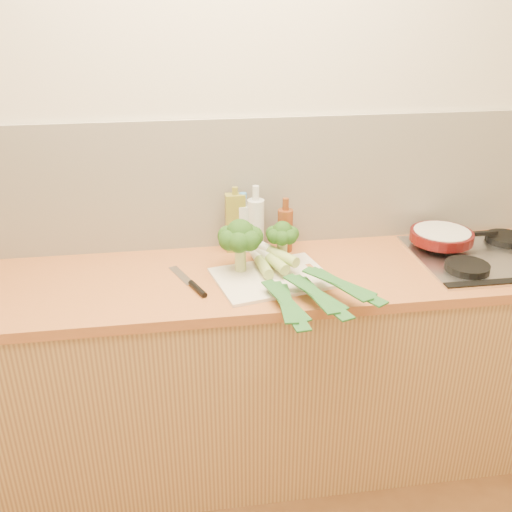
# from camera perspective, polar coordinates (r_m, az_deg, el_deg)

# --- Properties ---
(room_shell) EXTENTS (3.50, 3.50, 3.50)m
(room_shell) POSITION_cam_1_polar(r_m,az_deg,el_deg) (2.37, -2.57, 7.15)
(room_shell) COLOR beige
(room_shell) RESTS_ON ground
(counter) EXTENTS (3.20, 0.62, 0.90)m
(counter) POSITION_cam_1_polar(r_m,az_deg,el_deg) (2.44, -1.48, -11.33)
(counter) COLOR tan
(counter) RESTS_ON ground
(gas_hob) EXTENTS (0.58, 0.50, 0.04)m
(gas_hob) POSITION_cam_1_polar(r_m,az_deg,el_deg) (2.51, 22.15, 0.10)
(gas_hob) COLOR silver
(gas_hob) RESTS_ON counter
(chopping_board) EXTENTS (0.47, 0.39, 0.01)m
(chopping_board) POSITION_cam_1_polar(r_m,az_deg,el_deg) (2.16, 1.62, -2.19)
(chopping_board) COLOR silver
(chopping_board) RESTS_ON counter
(broccoli_left) EXTENTS (0.17, 0.18, 0.21)m
(broccoli_left) POSITION_cam_1_polar(r_m,az_deg,el_deg) (2.15, -1.60, 1.91)
(broccoli_left) COLOR #AFBC6D
(broccoli_left) RESTS_ON chopping_board
(broccoli_right) EXTENTS (0.13, 0.13, 0.17)m
(broccoli_right) POSITION_cam_1_polar(r_m,az_deg,el_deg) (2.22, 2.65, 2.13)
(broccoli_right) COLOR #AFBC6D
(broccoli_right) RESTS_ON chopping_board
(leek_front) EXTENTS (0.13, 0.65, 0.04)m
(leek_front) POSITION_cam_1_polar(r_m,az_deg,el_deg) (2.11, 1.40, -2.04)
(leek_front) COLOR white
(leek_front) RESTS_ON chopping_board
(leek_mid) EXTENTS (0.24, 0.60, 0.04)m
(leek_mid) POSITION_cam_1_polar(r_m,az_deg,el_deg) (2.09, 3.31, -1.69)
(leek_mid) COLOR white
(leek_mid) RESTS_ON chopping_board
(leek_back) EXTENTS (0.39, 0.60, 0.04)m
(leek_back) POSITION_cam_1_polar(r_m,az_deg,el_deg) (2.13, 4.07, -0.69)
(leek_back) COLOR white
(leek_back) RESTS_ON chopping_board
(chefs_knife) EXTENTS (0.14, 0.28, 0.02)m
(chefs_knife) POSITION_cam_1_polar(r_m,az_deg,el_deg) (2.11, -6.27, -2.94)
(chefs_knife) COLOR silver
(chefs_knife) RESTS_ON counter
(skillet) EXTENTS (0.38, 0.26, 0.04)m
(skillet) POSITION_cam_1_polar(r_m,az_deg,el_deg) (2.52, 18.12, 1.95)
(skillet) COLOR #480C0C
(skillet) RESTS_ON gas_hob
(oil_tin) EXTENTS (0.08, 0.05, 0.28)m
(oil_tin) POSITION_cam_1_polar(r_m,az_deg,el_deg) (2.36, -2.07, 3.38)
(oil_tin) COLOR olive
(oil_tin) RESTS_ON counter
(glass_bottle) EXTENTS (0.07, 0.07, 0.28)m
(glass_bottle) POSITION_cam_1_polar(r_m,az_deg,el_deg) (2.36, -0.03, 3.17)
(glass_bottle) COLOR silver
(glass_bottle) RESTS_ON counter
(amber_bottle) EXTENTS (0.06, 0.06, 0.23)m
(amber_bottle) POSITION_cam_1_polar(r_m,az_deg,el_deg) (2.37, 2.92, 2.68)
(amber_bottle) COLOR brown
(amber_bottle) RESTS_ON counter
(water_bottle) EXTENTS (0.08, 0.08, 0.23)m
(water_bottle) POSITION_cam_1_polar(r_m,az_deg,el_deg) (2.38, -1.29, 2.78)
(water_bottle) COLOR silver
(water_bottle) RESTS_ON counter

